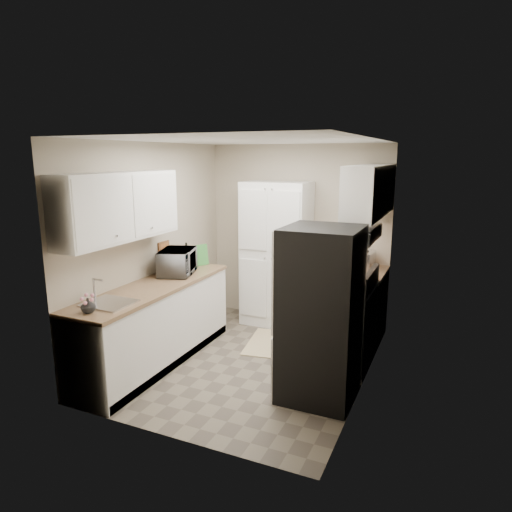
# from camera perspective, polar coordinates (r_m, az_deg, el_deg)

# --- Properties ---
(ground) EXTENTS (3.20, 3.20, 0.00)m
(ground) POSITION_cam_1_polar(r_m,az_deg,el_deg) (5.44, -0.75, -13.04)
(ground) COLOR #665B4C
(ground) RESTS_ON ground
(room_shell) EXTENTS (2.64, 3.24, 2.52)m
(room_shell) POSITION_cam_1_polar(r_m,az_deg,el_deg) (4.96, -1.04, 4.15)
(room_shell) COLOR #B6AA93
(room_shell) RESTS_ON ground
(pantry_cabinet) EXTENTS (0.90, 0.55, 2.00)m
(pantry_cabinet) POSITION_cam_1_polar(r_m,az_deg,el_deg) (6.35, 2.55, 0.22)
(pantry_cabinet) COLOR white
(pantry_cabinet) RESTS_ON ground
(base_cabinet_left) EXTENTS (0.60, 2.30, 0.88)m
(base_cabinet_left) POSITION_cam_1_polar(r_m,az_deg,el_deg) (5.40, -12.42, -8.48)
(base_cabinet_left) COLOR white
(base_cabinet_left) RESTS_ON ground
(countertop_left) EXTENTS (0.63, 2.33, 0.04)m
(countertop_left) POSITION_cam_1_polar(r_m,az_deg,el_deg) (5.26, -12.65, -3.79)
(countertop_left) COLOR #846647
(countertop_left) RESTS_ON base_cabinet_left
(base_cabinet_right) EXTENTS (0.60, 0.80, 0.88)m
(base_cabinet_right) POSITION_cam_1_polar(r_m,az_deg,el_deg) (6.06, 12.65, -6.17)
(base_cabinet_right) COLOR white
(base_cabinet_right) RESTS_ON ground
(countertop_right) EXTENTS (0.63, 0.83, 0.04)m
(countertop_right) POSITION_cam_1_polar(r_m,az_deg,el_deg) (5.93, 12.86, -1.95)
(countertop_right) COLOR #846647
(countertop_right) RESTS_ON base_cabinet_right
(electric_range) EXTENTS (0.71, 0.78, 1.13)m
(electric_range) POSITION_cam_1_polar(r_m,az_deg,el_deg) (5.31, 10.74, -8.34)
(electric_range) COLOR #B7B7BC
(electric_range) RESTS_ON ground
(refrigerator) EXTENTS (0.70, 0.72, 1.70)m
(refrigerator) POSITION_cam_1_polar(r_m,az_deg,el_deg) (4.46, 8.09, -7.23)
(refrigerator) COLOR #B7B7BC
(refrigerator) RESTS_ON ground
(microwave) EXTENTS (0.53, 0.64, 0.31)m
(microwave) POSITION_cam_1_polar(r_m,az_deg,el_deg) (5.65, -9.79, -0.73)
(microwave) COLOR silver
(microwave) RESTS_ON countertop_left
(wine_bottle) EXTENTS (0.07, 0.07, 0.29)m
(wine_bottle) POSITION_cam_1_polar(r_m,az_deg,el_deg) (6.03, -8.69, 0.06)
(wine_bottle) COLOR black
(wine_bottle) RESTS_ON countertop_left
(flower_vase) EXTENTS (0.14, 0.14, 0.14)m
(flower_vase) POSITION_cam_1_polar(r_m,az_deg,el_deg) (4.50, -20.26, -5.83)
(flower_vase) COLOR silver
(flower_vase) RESTS_ON countertop_left
(cutting_board) EXTENTS (0.11, 0.21, 0.28)m
(cutting_board) POSITION_cam_1_polar(r_m,az_deg,el_deg) (6.06, -6.93, 0.11)
(cutting_board) COLOR #398A39
(cutting_board) RESTS_ON countertop_left
(toaster_oven) EXTENTS (0.31, 0.39, 0.22)m
(toaster_oven) POSITION_cam_1_polar(r_m,az_deg,el_deg) (6.05, 13.02, -0.44)
(toaster_oven) COLOR #ABACB0
(toaster_oven) RESTS_ON countertop_right
(fruit_basket) EXTENTS (0.30, 0.30, 0.10)m
(fruit_basket) POSITION_cam_1_polar(r_m,az_deg,el_deg) (6.04, 12.93, 1.09)
(fruit_basket) COLOR #F09C00
(fruit_basket) RESTS_ON toaster_oven
(kitchen_mat) EXTENTS (0.69, 0.96, 0.01)m
(kitchen_mat) POSITION_cam_1_polar(r_m,az_deg,el_deg) (5.92, 1.81, -10.80)
(kitchen_mat) COLOR #CCB786
(kitchen_mat) RESTS_ON ground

